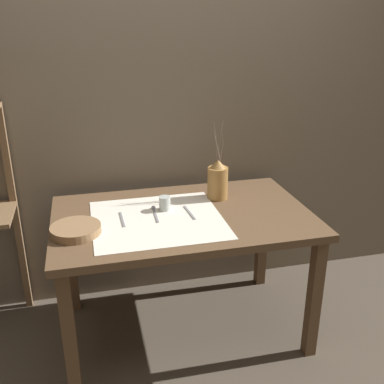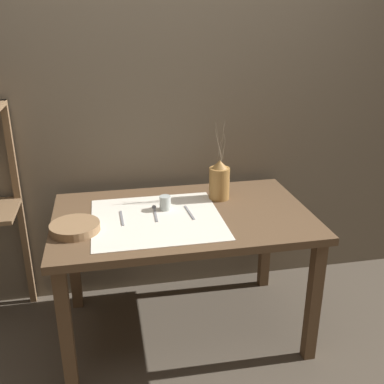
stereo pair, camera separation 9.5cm
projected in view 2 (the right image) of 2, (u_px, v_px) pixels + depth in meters
name	position (u px, v px, depth m)	size (l,w,h in m)	color
ground_plane	(184.00, 328.00, 2.62)	(12.00, 12.00, 0.00)	brown
stone_wall_back	(166.00, 106.00, 2.66)	(7.00, 0.06, 2.40)	#6B5E4C
wooden_table	(183.00, 229.00, 2.38)	(1.34, 0.83, 0.73)	brown
linen_cloth	(157.00, 219.00, 2.29)	(0.66, 0.61, 0.00)	silver
pitcher_with_flowers	(219.00, 181.00, 2.51)	(0.12, 0.12, 0.44)	olive
wooden_bowl	(75.00, 228.00, 2.15)	(0.24, 0.24, 0.04)	#8E6B47
glass_tumbler_near	(165.00, 203.00, 2.39)	(0.06, 0.06, 0.08)	#B7C1BC
knife_center	(122.00, 218.00, 2.29)	(0.02, 0.18, 0.00)	gray
spoon_inner	(155.00, 210.00, 2.38)	(0.02, 0.19, 0.02)	gray
fork_inner	(189.00, 212.00, 2.36)	(0.03, 0.18, 0.00)	gray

